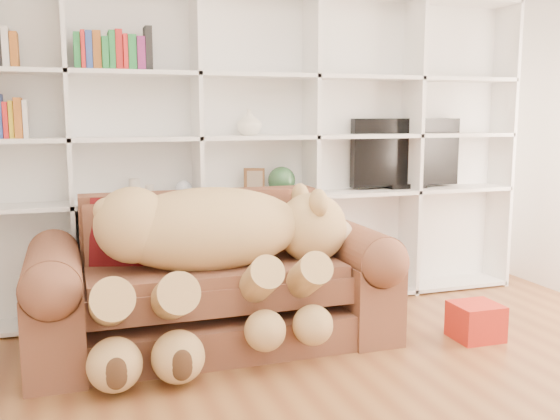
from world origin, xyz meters
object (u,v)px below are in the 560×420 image
object	(u,v)px
sofa	(213,288)
teddy_bear	(214,247)
gift_box	(476,321)
tv	(406,154)

from	to	relation	value
sofa	teddy_bear	distance (m)	0.37
sofa	gift_box	world-z (taller)	sofa
tv	teddy_bear	bearing A→B (deg)	-154.09
teddy_bear	tv	size ratio (longest dim) A/B	1.83
teddy_bear	gift_box	size ratio (longest dim) A/B	5.91
teddy_bear	tv	distance (m)	2.07
teddy_bear	gift_box	bearing A→B (deg)	-19.57
gift_box	teddy_bear	bearing A→B (deg)	169.21
tv	gift_box	bearing A→B (deg)	-96.42
sofa	gift_box	bearing A→B (deg)	-17.24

